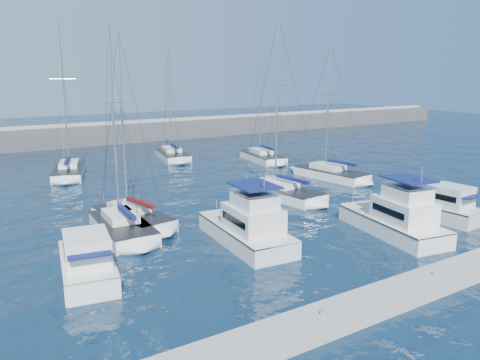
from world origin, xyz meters
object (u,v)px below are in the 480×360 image
motor_yacht_port_outer (87,263)px  sailboat_back_c (262,157)px  sailboat_back_a (69,171)px  motor_yacht_port_inner (248,228)px  motor_yacht_stbd_inner (396,220)px  sailboat_back_b (173,155)px  motor_yacht_stbd_outer (443,208)px  sailboat_mid_d (281,192)px  sailboat_mid_a (122,227)px  sailboat_mid_e (331,174)px  sailboat_mid_b (132,217)px

motor_yacht_port_outer → sailboat_back_c: (28.88, 24.69, -0.43)m
sailboat_back_a → sailboat_back_c: 23.91m
sailboat_back_a → motor_yacht_port_inner: bearing=-62.9°
motor_yacht_stbd_inner → sailboat_back_b: size_ratio=0.60×
motor_yacht_port_inner → motor_yacht_stbd_outer: (15.92, -3.48, -0.19)m
sailboat_mid_d → motor_yacht_port_outer: bearing=-163.7°
motor_yacht_port_outer → sailboat_back_a: size_ratio=0.41×
motor_yacht_stbd_inner → sailboat_mid_d: sailboat_mid_d is taller
motor_yacht_stbd_inner → motor_yacht_stbd_outer: size_ratio=1.45×
sailboat_back_a → sailboat_back_c: size_ratio=1.27×
sailboat_mid_a → motor_yacht_port_outer: bearing=-120.3°
sailboat_mid_e → sailboat_mid_a: bearing=-175.0°
motor_yacht_stbd_outer → sailboat_back_c: size_ratio=0.46×
sailboat_mid_b → sailboat_back_a: bearing=78.7°
sailboat_mid_a → sailboat_back_c: 30.90m
motor_yacht_stbd_outer → sailboat_back_c: (2.44, 28.31, -0.43)m
motor_yacht_stbd_inner → sailboat_mid_d: bearing=102.6°
sailboat_back_b → sailboat_back_c: (9.36, -7.70, -0.01)m
sailboat_mid_d → sailboat_back_c: (9.05, 16.15, -0.02)m
motor_yacht_stbd_inner → sailboat_mid_b: size_ratio=0.62×
sailboat_back_c → sailboat_back_a: bearing=178.4°
motor_yacht_port_outer → sailboat_mid_b: 9.77m
sailboat_mid_a → motor_yacht_stbd_inner: bearing=-30.2°
sailboat_mid_b → sailboat_back_c: size_ratio=1.09×
sailboat_mid_a → sailboat_mid_e: 25.86m
motor_yacht_port_inner → sailboat_mid_e: (18.72, 12.24, -0.62)m
motor_yacht_stbd_outer → sailboat_mid_b: bearing=147.2°
sailboat_back_a → sailboat_back_c: bearing=7.1°
motor_yacht_port_outer → sailboat_mid_d: sailboat_mid_d is taller
sailboat_mid_d → sailboat_back_b: sailboat_mid_d is taller
motor_yacht_port_inner → sailboat_back_a: size_ratio=0.51×
sailboat_mid_d → sailboat_back_b: (-0.31, 23.85, -0.01)m
motor_yacht_port_inner → sailboat_mid_d: bearing=47.8°
sailboat_mid_e → sailboat_back_c: size_ratio=1.07×
sailboat_back_b → sailboat_back_c: sailboat_back_b is taller
motor_yacht_port_inner → sailboat_mid_a: (-6.48, 6.45, -0.60)m
motor_yacht_stbd_inner → sailboat_mid_a: sailboat_mid_a is taller
sailboat_mid_d → sailboat_back_c: bearing=53.7°
motor_yacht_port_inner → sailboat_back_c: (18.36, 24.83, -0.62)m
motor_yacht_port_inner → sailboat_mid_a: size_ratio=0.59×
sailboat_back_a → motor_yacht_stbd_inner: bearing=-48.4°
motor_yacht_port_outer → sailboat_mid_b: size_ratio=0.48×
motor_yacht_stbd_inner → motor_yacht_port_inner: bearing=168.1°
sailboat_mid_d → sailboat_back_a: 24.91m
motor_yacht_port_outer → sailboat_mid_a: size_ratio=0.47×
motor_yacht_port_inner → motor_yacht_stbd_inner: (9.87, -3.98, 0.00)m
motor_yacht_port_outer → sailboat_back_a: sailboat_back_a is taller
sailboat_mid_d → sailboat_mid_e: sailboat_mid_d is taller
motor_yacht_port_outer → sailboat_mid_b: (5.42, 8.12, -0.42)m
motor_yacht_port_inner → sailboat_mid_a: sailboat_mid_a is taller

